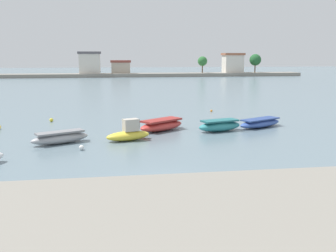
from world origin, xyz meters
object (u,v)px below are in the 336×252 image
(moored_boat_1, at_px, (60,138))
(moored_boat_2, at_px, (129,134))
(moored_boat_3, at_px, (162,125))
(moored_boat_5, at_px, (260,123))
(moored_boat_4, at_px, (220,126))
(mooring_buoy_2, at_px, (211,111))
(mooring_buoy_1, at_px, (51,120))
(mooring_buoy_4, at_px, (82,148))
(mooring_buoy_0, at_px, (165,123))

(moored_boat_1, height_order, moored_boat_2, moored_boat_2)
(moored_boat_3, xyz_separation_m, moored_boat_5, (9.23, 0.23, -0.09))
(moored_boat_4, height_order, mooring_buoy_2, moored_boat_4)
(moored_boat_1, relative_size, moored_boat_4, 1.04)
(moored_boat_4, relative_size, mooring_buoy_2, 16.70)
(mooring_buoy_1, xyz_separation_m, mooring_buoy_4, (3.84, -12.34, -0.01))
(moored_boat_4, relative_size, moored_boat_5, 0.85)
(moored_boat_5, relative_size, mooring_buoy_4, 14.61)
(moored_boat_1, xyz_separation_m, moored_boat_2, (5.17, 0.31, 0.10))
(moored_boat_2, xyz_separation_m, mooring_buoy_2, (10.36, 14.00, -0.41))
(moored_boat_2, bearing_deg, mooring_buoy_0, 39.72)
(moored_boat_5, distance_m, mooring_buoy_4, 17.01)
(moored_boat_5, relative_size, mooring_buoy_1, 13.69)
(moored_boat_4, bearing_deg, mooring_buoy_1, 138.71)
(mooring_buoy_1, distance_m, mooring_buoy_2, 18.15)
(moored_boat_2, xyz_separation_m, moored_boat_3, (3.06, 3.58, -0.06))
(moored_boat_3, distance_m, mooring_buoy_0, 2.73)
(moored_boat_5, relative_size, mooring_buoy_2, 19.75)
(moored_boat_2, bearing_deg, moored_boat_3, 30.51)
(mooring_buoy_2, height_order, mooring_buoy_4, mooring_buoy_4)
(moored_boat_5, bearing_deg, mooring_buoy_1, 136.36)
(mooring_buoy_2, bearing_deg, moored_boat_3, -124.99)
(moored_boat_2, height_order, mooring_buoy_2, moored_boat_2)
(moored_boat_1, distance_m, mooring_buoy_1, 10.20)
(moored_boat_4, xyz_separation_m, mooring_buoy_1, (-15.34, 7.11, -0.29))
(moored_boat_2, bearing_deg, mooring_buoy_2, 34.54)
(mooring_buoy_0, bearing_deg, mooring_buoy_1, 162.58)
(moored_boat_5, xyz_separation_m, mooring_buoy_1, (-19.56, 5.86, -0.20))
(mooring_buoy_4, bearing_deg, moored_boat_2, 37.86)
(moored_boat_2, distance_m, mooring_buoy_2, 17.42)
(moored_boat_3, bearing_deg, moored_boat_4, -46.59)
(moored_boat_4, bearing_deg, moored_boat_3, 152.01)
(moored_boat_3, xyz_separation_m, moored_boat_4, (5.01, -1.03, -0.00))
(moored_boat_5, height_order, mooring_buoy_1, moored_boat_5)
(mooring_buoy_2, bearing_deg, moored_boat_2, -126.49)
(moored_boat_3, distance_m, moored_boat_5, 9.23)
(moored_boat_4, bearing_deg, moored_boat_1, 175.79)
(mooring_buoy_0, bearing_deg, moored_boat_1, -143.95)
(moored_boat_3, xyz_separation_m, mooring_buoy_4, (-6.50, -6.25, -0.31))
(moored_boat_1, xyz_separation_m, moored_boat_4, (13.24, 2.86, 0.04))
(mooring_buoy_0, bearing_deg, mooring_buoy_2, 49.83)
(mooring_buoy_1, height_order, mooring_buoy_4, mooring_buoy_1)
(mooring_buoy_1, xyz_separation_m, mooring_buoy_2, (17.63, 4.33, -0.06))
(moored_boat_4, distance_m, moored_boat_5, 4.40)
(moored_boat_3, height_order, moored_boat_5, moored_boat_3)
(moored_boat_4, distance_m, mooring_buoy_4, 12.64)
(mooring_buoy_4, bearing_deg, moored_boat_5, 22.39)
(mooring_buoy_1, bearing_deg, moored_boat_5, -16.68)
(moored_boat_3, xyz_separation_m, mooring_buoy_0, (0.71, 2.62, -0.26))
(moored_boat_1, height_order, moored_boat_5, moored_boat_1)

